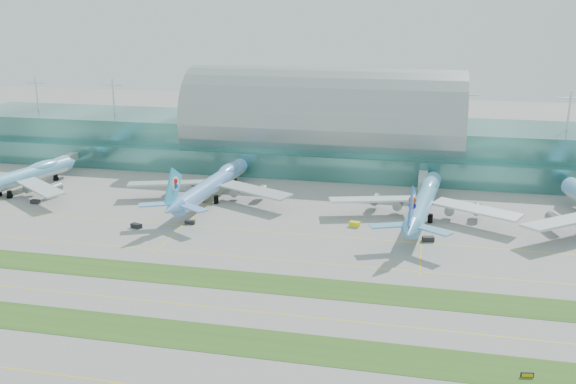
% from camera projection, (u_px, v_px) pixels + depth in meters
% --- Properties ---
extents(ground, '(700.00, 700.00, 0.00)m').
position_uv_depth(ground, '(243.00, 284.00, 165.33)').
color(ground, gray).
rests_on(ground, ground).
extents(terminal, '(340.00, 69.10, 36.00)m').
position_uv_depth(terminal, '(324.00, 134.00, 281.97)').
color(terminal, '#3D7A75').
rests_on(terminal, ground).
extents(grass_strip_near, '(420.00, 12.00, 0.08)m').
position_uv_depth(grass_strip_near, '(207.00, 337.00, 139.08)').
color(grass_strip_near, '#2D591E').
rests_on(grass_strip_near, ground).
extents(grass_strip_far, '(420.00, 12.00, 0.08)m').
position_uv_depth(grass_strip_far, '(245.00, 281.00, 167.19)').
color(grass_strip_far, '#2D591E').
rests_on(grass_strip_far, ground).
extents(taxiline_b, '(420.00, 0.35, 0.01)m').
position_uv_depth(taxiline_b, '(226.00, 309.00, 152.21)').
color(taxiline_b, yellow).
rests_on(taxiline_b, ground).
extents(taxiline_c, '(420.00, 0.35, 0.01)m').
position_uv_depth(taxiline_c, '(260.00, 258.00, 182.19)').
color(taxiline_c, yellow).
rests_on(taxiline_c, ground).
extents(taxiline_d, '(420.00, 0.35, 0.01)m').
position_uv_depth(taxiline_d, '(278.00, 232.00, 202.81)').
color(taxiline_d, yellow).
rests_on(taxiline_d, ground).
extents(airliner_a, '(61.12, 70.45, 19.60)m').
position_uv_depth(airliner_a, '(11.00, 179.00, 241.42)').
color(airliner_a, '#67B6E3').
rests_on(airliner_a, ground).
extents(airliner_b, '(63.76, 72.54, 19.96)m').
position_uv_depth(airliner_b, '(213.00, 183.00, 235.18)').
color(airliner_b, '#6CA7EE').
rests_on(airliner_b, ground).
extents(airliner_c, '(63.40, 72.35, 19.91)m').
position_uv_depth(airliner_c, '(424.00, 200.00, 214.96)').
color(airliner_c, '#64ADDC').
rests_on(airliner_c, ground).
extents(gse_b, '(3.29, 1.81, 1.44)m').
position_uv_depth(gse_b, '(35.00, 202.00, 231.73)').
color(gse_b, black).
rests_on(gse_b, ground).
extents(gse_c, '(3.99, 2.92, 1.42)m').
position_uv_depth(gse_c, '(136.00, 226.00, 206.61)').
color(gse_c, black).
rests_on(gse_c, ground).
extents(gse_d, '(3.39, 1.75, 1.28)m').
position_uv_depth(gse_d, '(190.00, 222.00, 210.29)').
color(gse_d, black).
rests_on(gse_d, ground).
extents(gse_e, '(3.69, 2.60, 1.63)m').
position_uv_depth(gse_e, '(355.00, 224.00, 207.90)').
color(gse_e, yellow).
rests_on(gse_e, ground).
extents(gse_f, '(3.91, 2.70, 1.52)m').
position_uv_depth(gse_f, '(428.00, 239.00, 195.01)').
color(gse_f, black).
rests_on(gse_f, ground).
extents(taxiway_sign_east, '(2.54, 0.67, 1.07)m').
position_uv_depth(taxiway_sign_east, '(527.00, 375.00, 124.17)').
color(taxiway_sign_east, black).
rests_on(taxiway_sign_east, ground).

